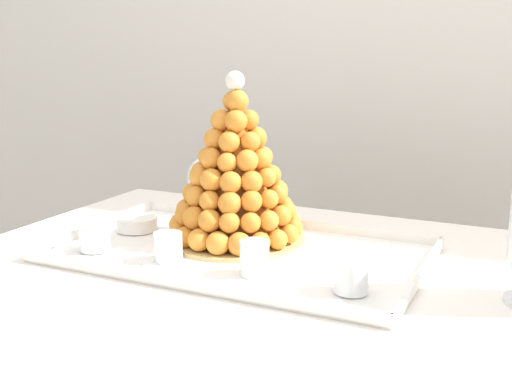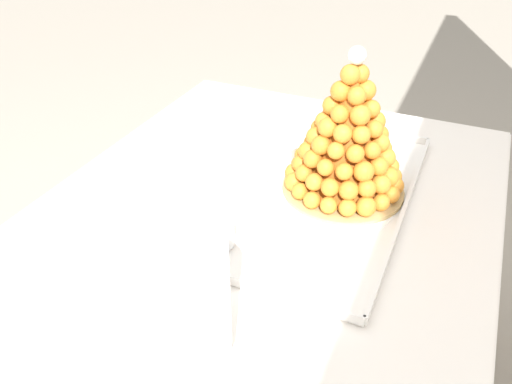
{
  "view_description": "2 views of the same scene",
  "coord_description": "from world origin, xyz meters",
  "px_view_note": "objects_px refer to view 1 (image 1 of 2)",
  "views": [
    {
      "loc": [
        0.24,
        -0.92,
        1.1
      ],
      "look_at": [
        -0.21,
        0.02,
        0.86
      ],
      "focal_mm": 44.62,
      "sensor_mm": 36.0,
      "label": 1
    },
    {
      "loc": [
        0.66,
        0.35,
        1.37
      ],
      "look_at": [
        -0.04,
        0.04,
        0.87
      ],
      "focal_mm": 36.46,
      "sensor_mm": 36.0,
      "label": 2
    }
  ],
  "objects_px": {
    "dessert_cup_centre": "(254,260)",
    "wine_glass": "(207,180)",
    "dessert_cup_mid_left": "(168,248)",
    "croquembouche": "(235,176)",
    "dessert_cup_mid_right": "(351,278)",
    "serving_tray": "(239,253)",
    "creme_brulee_ramekin": "(137,223)",
    "dessert_cup_left": "(95,236)"
  },
  "relations": [
    {
      "from": "serving_tray",
      "to": "dessert_cup_mid_left",
      "type": "bearing_deg",
      "value": -131.35
    },
    {
      "from": "dessert_cup_mid_left",
      "to": "dessert_cup_mid_right",
      "type": "relative_size",
      "value": 0.96
    },
    {
      "from": "croquembouche",
      "to": "dessert_cup_mid_right",
      "type": "bearing_deg",
      "value": -29.79
    },
    {
      "from": "dessert_cup_mid_left",
      "to": "dessert_cup_centre",
      "type": "xyz_separation_m",
      "value": [
        0.17,
        -0.0,
        0.0
      ]
    },
    {
      "from": "dessert_cup_centre",
      "to": "dessert_cup_mid_right",
      "type": "xyz_separation_m",
      "value": [
        0.17,
        -0.0,
        -0.0
      ]
    },
    {
      "from": "dessert_cup_centre",
      "to": "creme_brulee_ramekin",
      "type": "relative_size",
      "value": 0.7
    },
    {
      "from": "wine_glass",
      "to": "dessert_cup_mid_left",
      "type": "bearing_deg",
      "value": -81.85
    },
    {
      "from": "croquembouche",
      "to": "dessert_cup_mid_left",
      "type": "distance_m",
      "value": 0.2
    },
    {
      "from": "dessert_cup_centre",
      "to": "dessert_cup_mid_right",
      "type": "bearing_deg",
      "value": -1.13
    },
    {
      "from": "dessert_cup_mid_right",
      "to": "wine_glass",
      "type": "relative_size",
      "value": 0.33
    },
    {
      "from": "dessert_cup_centre",
      "to": "creme_brulee_ramekin",
      "type": "distance_m",
      "value": 0.36
    },
    {
      "from": "croquembouche",
      "to": "wine_glass",
      "type": "height_order",
      "value": "croquembouche"
    },
    {
      "from": "dessert_cup_left",
      "to": "wine_glass",
      "type": "xyz_separation_m",
      "value": [
        0.13,
        0.2,
        0.08
      ]
    },
    {
      "from": "serving_tray",
      "to": "dessert_cup_left",
      "type": "relative_size",
      "value": 11.76
    },
    {
      "from": "dessert_cup_centre",
      "to": "dessert_cup_mid_left",
      "type": "bearing_deg",
      "value": 179.58
    },
    {
      "from": "creme_brulee_ramekin",
      "to": "wine_glass",
      "type": "height_order",
      "value": "wine_glass"
    },
    {
      "from": "dessert_cup_left",
      "to": "dessert_cup_mid_left",
      "type": "bearing_deg",
      "value": 2.17
    },
    {
      "from": "dessert_cup_mid_left",
      "to": "wine_glass",
      "type": "height_order",
      "value": "wine_glass"
    },
    {
      "from": "dessert_cup_mid_left",
      "to": "dessert_cup_mid_right",
      "type": "distance_m",
      "value": 0.33
    },
    {
      "from": "dessert_cup_left",
      "to": "creme_brulee_ramekin",
      "type": "relative_size",
      "value": 0.68
    },
    {
      "from": "dessert_cup_mid_left",
      "to": "croquembouche",
      "type": "bearing_deg",
      "value": 71.24
    },
    {
      "from": "dessert_cup_left",
      "to": "dessert_cup_mid_right",
      "type": "xyz_separation_m",
      "value": [
        0.49,
        0.0,
        -0.0
      ]
    },
    {
      "from": "dessert_cup_left",
      "to": "wine_glass",
      "type": "distance_m",
      "value": 0.25
    },
    {
      "from": "dessert_cup_mid_left",
      "to": "creme_brulee_ramekin",
      "type": "bearing_deg",
      "value": 140.24
    },
    {
      "from": "serving_tray",
      "to": "creme_brulee_ramekin",
      "type": "height_order",
      "value": "creme_brulee_ramekin"
    },
    {
      "from": "dessert_cup_mid_left",
      "to": "wine_glass",
      "type": "xyz_separation_m",
      "value": [
        -0.03,
        0.19,
        0.08
      ]
    },
    {
      "from": "dessert_cup_mid_left",
      "to": "dessert_cup_mid_right",
      "type": "height_order",
      "value": "dessert_cup_mid_left"
    },
    {
      "from": "dessert_cup_mid_right",
      "to": "creme_brulee_ramekin",
      "type": "height_order",
      "value": "dessert_cup_mid_right"
    },
    {
      "from": "croquembouche",
      "to": "dessert_cup_mid_left",
      "type": "height_order",
      "value": "croquembouche"
    },
    {
      "from": "croquembouche",
      "to": "wine_glass",
      "type": "bearing_deg",
      "value": 157.44
    },
    {
      "from": "croquembouche",
      "to": "wine_glass",
      "type": "relative_size",
      "value": 2.01
    },
    {
      "from": "dessert_cup_mid_right",
      "to": "creme_brulee_ramekin",
      "type": "distance_m",
      "value": 0.52
    },
    {
      "from": "dessert_cup_left",
      "to": "dessert_cup_mid_right",
      "type": "height_order",
      "value": "dessert_cup_left"
    },
    {
      "from": "dessert_cup_mid_left",
      "to": "creme_brulee_ramekin",
      "type": "xyz_separation_m",
      "value": [
        -0.17,
        0.14,
        -0.01
      ]
    },
    {
      "from": "dessert_cup_centre",
      "to": "wine_glass",
      "type": "relative_size",
      "value": 0.36
    },
    {
      "from": "dessert_cup_mid_left",
      "to": "dessert_cup_mid_right",
      "type": "bearing_deg",
      "value": -0.78
    },
    {
      "from": "wine_glass",
      "to": "dessert_cup_centre",
      "type": "bearing_deg",
      "value": -44.32
    },
    {
      "from": "dessert_cup_centre",
      "to": "dessert_cup_mid_right",
      "type": "height_order",
      "value": "dessert_cup_centre"
    },
    {
      "from": "serving_tray",
      "to": "croquembouche",
      "type": "xyz_separation_m",
      "value": [
        -0.04,
        0.06,
        0.13
      ]
    },
    {
      "from": "dessert_cup_mid_right",
      "to": "croquembouche",
      "type": "bearing_deg",
      "value": 150.21
    },
    {
      "from": "dessert_cup_left",
      "to": "dessert_cup_centre",
      "type": "bearing_deg",
      "value": 0.83
    },
    {
      "from": "dessert_cup_mid_left",
      "to": "creme_brulee_ramekin",
      "type": "distance_m",
      "value": 0.22
    }
  ]
}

